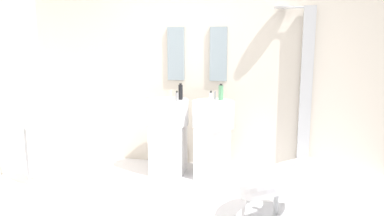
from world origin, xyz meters
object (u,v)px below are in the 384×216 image
object	(u,v)px
towel_rack	(37,133)
soap_bottle_black	(181,92)
soap_bottle_grey	(177,97)
lounge_chair	(277,184)
shower_column	(305,87)
pedestal_sink_left	(168,133)
soap_bottle_clear	(211,97)
pedestal_sink_right	(213,135)
soap_bottle_green	(221,93)

from	to	relation	value
towel_rack	soap_bottle_black	xyz separation A→B (m)	(1.47, 0.77, 0.40)
soap_bottle_grey	lounge_chair	bearing A→B (deg)	-38.55
shower_column	lounge_chair	size ratio (longest dim) A/B	1.97
pedestal_sink_left	lounge_chair	xyz separation A→B (m)	(1.30, -1.02, -0.17)
shower_column	soap_bottle_clear	bearing A→B (deg)	-155.50
lounge_chair	soap_bottle_black	distance (m)	1.70
pedestal_sink_right	towel_rack	bearing A→B (deg)	-158.70
soap_bottle_black	soap_bottle_green	distance (m)	0.49
towel_rack	soap_bottle_black	size ratio (longest dim) A/B	4.75
soap_bottle_black	pedestal_sink_right	bearing A→B (deg)	-4.96
pedestal_sink_left	soap_bottle_green	xyz separation A→B (m)	(0.64, 0.09, 0.51)
soap_bottle_clear	pedestal_sink_right	bearing A→B (deg)	86.45
soap_bottle_green	soap_bottle_grey	size ratio (longest dim) A/B	1.62
pedestal_sink_left	soap_bottle_black	size ratio (longest dim) A/B	5.17
shower_column	soap_bottle_grey	size ratio (longest dim) A/B	16.76
soap_bottle_grey	soap_bottle_clear	size ratio (longest dim) A/B	0.89
soap_bottle_grey	pedestal_sink_left	bearing A→B (deg)	146.74
shower_column	pedestal_sink_right	bearing A→B (deg)	-161.27
pedestal_sink_right	lounge_chair	world-z (taller)	pedestal_sink_right
pedestal_sink_right	towel_rack	world-z (taller)	pedestal_sink_right
pedestal_sink_right	soap_bottle_green	xyz separation A→B (m)	(0.08, 0.09, 0.51)
pedestal_sink_left	soap_bottle_green	world-z (taller)	soap_bottle_green
soap_bottle_clear	towel_rack	bearing A→B (deg)	-162.12
pedestal_sink_right	lounge_chair	xyz separation A→B (m)	(0.75, -1.02, -0.17)
pedestal_sink_left	soap_bottle_green	size ratio (longest dim) A/B	5.20
pedestal_sink_right	shower_column	world-z (taller)	shower_column
soap_bottle_black	soap_bottle_clear	bearing A→B (deg)	-22.36
shower_column	soap_bottle_green	world-z (taller)	shower_column
soap_bottle_green	soap_bottle_grey	xyz separation A→B (m)	(-0.50, -0.18, -0.04)
soap_bottle_green	soap_bottle_grey	bearing A→B (deg)	-160.44
lounge_chair	soap_bottle_clear	distance (m)	1.33
pedestal_sink_right	shower_column	xyz separation A→B (m)	(1.07, 0.36, 0.56)
lounge_chair	soap_bottle_black	world-z (taller)	soap_bottle_black
shower_column	soap_bottle_green	size ratio (longest dim) A/B	10.31
shower_column	lounge_chair	distance (m)	1.60
lounge_chair	pedestal_sink_left	bearing A→B (deg)	141.98
pedestal_sink_right	soap_bottle_clear	world-z (taller)	soap_bottle_clear
pedestal_sink_left	soap_bottle_black	distance (m)	0.53
pedestal_sink_left	soap_bottle_black	world-z (taller)	soap_bottle_black
shower_column	soap_bottle_grey	distance (m)	1.57
towel_rack	soap_bottle_green	xyz separation A→B (m)	(1.96, 0.82, 0.40)
soap_bottle_grey	soap_bottle_clear	bearing A→B (deg)	-5.38
soap_bottle_green	soap_bottle_black	bearing A→B (deg)	-173.75
soap_bottle_green	soap_bottle_clear	xyz separation A→B (m)	(-0.09, -0.22, -0.03)
lounge_chair	towel_rack	xyz separation A→B (m)	(-2.62, 0.29, 0.28)
lounge_chair	soap_bottle_grey	world-z (taller)	soap_bottle_grey
towel_rack	soap_bottle_clear	bearing A→B (deg)	17.88
shower_column	soap_bottle_grey	world-z (taller)	shower_column
towel_rack	soap_bottle_green	distance (m)	2.16
lounge_chair	towel_rack	distance (m)	2.65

